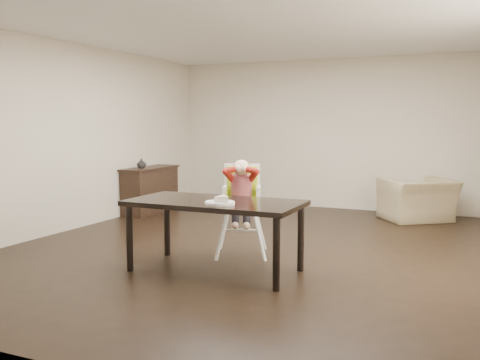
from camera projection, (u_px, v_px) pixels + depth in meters
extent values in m
plane|color=black|center=(263.00, 249.00, 6.61)|extent=(7.00, 7.00, 0.00)
cube|color=beige|center=(334.00, 134.00, 9.64)|extent=(6.00, 0.02, 2.70)
cube|color=beige|center=(54.00, 157.00, 3.29)|extent=(6.00, 0.02, 2.70)
cube|color=beige|center=(69.00, 137.00, 7.68)|extent=(0.02, 7.00, 2.70)
cube|color=white|center=(264.00, 26.00, 6.32)|extent=(6.00, 7.00, 0.02)
cube|color=black|center=(215.00, 203.00, 5.57)|extent=(1.80, 0.90, 0.05)
cylinder|color=black|center=(130.00, 238.00, 5.60)|extent=(0.07, 0.07, 0.70)
cylinder|color=black|center=(276.00, 254.00, 4.94)|extent=(0.07, 0.07, 0.70)
cylinder|color=black|center=(167.00, 226.00, 6.28)|extent=(0.07, 0.07, 0.70)
cylinder|color=black|center=(301.00, 238.00, 5.61)|extent=(0.07, 0.07, 0.70)
cylinder|color=white|center=(222.00, 233.00, 6.10)|extent=(0.06, 0.06, 0.60)
cylinder|color=white|center=(259.00, 234.00, 6.08)|extent=(0.06, 0.06, 0.60)
cylinder|color=white|center=(225.00, 226.00, 6.52)|extent=(0.06, 0.06, 0.60)
cylinder|color=white|center=(260.00, 226.00, 6.50)|extent=(0.06, 0.06, 0.60)
cube|color=white|center=(242.00, 205.00, 6.27)|extent=(0.54, 0.51, 0.05)
cube|color=#A7C919|center=(242.00, 202.00, 6.26)|extent=(0.43, 0.42, 0.03)
cube|color=white|center=(242.00, 182.00, 6.40)|extent=(0.42, 0.20, 0.45)
cube|color=#A7C919|center=(242.00, 184.00, 6.37)|extent=(0.35, 0.15, 0.41)
cube|color=black|center=(236.00, 184.00, 6.30)|extent=(0.10, 0.19, 0.02)
cube|color=black|center=(248.00, 184.00, 6.29)|extent=(0.10, 0.19, 0.02)
cylinder|color=red|center=(242.00, 188.00, 6.25)|extent=(0.32, 0.32, 0.29)
sphere|color=beige|center=(241.00, 168.00, 6.20)|extent=(0.25, 0.25, 0.19)
ellipsoid|color=brown|center=(242.00, 166.00, 6.22)|extent=(0.25, 0.24, 0.15)
sphere|color=beige|center=(238.00, 168.00, 6.10)|extent=(0.11, 0.11, 0.09)
sphere|color=beige|center=(244.00, 169.00, 6.10)|extent=(0.11, 0.11, 0.09)
cylinder|color=white|center=(220.00, 203.00, 5.30)|extent=(0.35, 0.35, 0.02)
torus|color=white|center=(220.00, 202.00, 5.30)|extent=(0.35, 0.35, 0.01)
imported|color=tan|center=(418.00, 193.00, 8.48)|extent=(1.22, 1.14, 0.89)
cube|color=black|center=(150.00, 191.00, 9.26)|extent=(0.40, 1.20, 0.76)
cube|color=black|center=(150.00, 168.00, 9.22)|extent=(0.44, 1.26, 0.03)
imported|color=#99999E|center=(141.00, 164.00, 8.98)|extent=(0.20, 0.21, 0.16)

